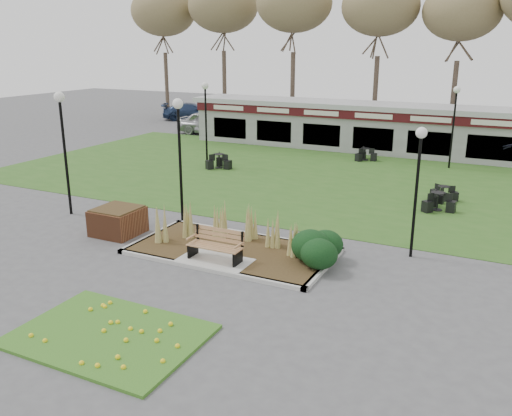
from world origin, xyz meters
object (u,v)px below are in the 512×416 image
at_px(bistro_set_b, 437,204).
at_px(car_black, 256,123).
at_px(bistro_set_c, 443,196).
at_px(lamp_post_mid_right, 419,164).
at_px(food_pavilion, 379,127).
at_px(lamp_post_far_right, 455,109).
at_px(lamp_post_far_left, 206,106).
at_px(brick_planter, 118,221).
at_px(bistro_set_d, 365,156).
at_px(lamp_post_near_left, 62,126).
at_px(lamp_post_mid_left, 179,133).
at_px(car_silver, 210,123).
at_px(park_bench, 216,245).
at_px(car_blue, 192,112).
at_px(bistro_set_a, 219,163).

xyz_separation_m(bistro_set_b, car_black, (-15.24, 14.62, 0.46)).
bearing_deg(bistro_set_c, lamp_post_mid_right, -89.98).
height_order(food_pavilion, lamp_post_far_right, lamp_post_far_right).
bearing_deg(car_black, lamp_post_mid_right, -143.02).
height_order(lamp_post_far_right, lamp_post_far_left, lamp_post_far_left).
relative_size(brick_planter, lamp_post_mid_right, 0.37).
bearing_deg(food_pavilion, bistro_set_d, -89.86).
height_order(lamp_post_near_left, lamp_post_mid_left, lamp_post_near_left).
distance_m(brick_planter, lamp_post_mid_right, 10.18).
xyz_separation_m(lamp_post_far_right, car_silver, (-17.17, 4.00, -2.30)).
distance_m(bistro_set_b, bistro_set_c, 1.48).
distance_m(park_bench, bistro_set_c, 11.27).
bearing_deg(lamp_post_far_left, food_pavilion, 48.41).
distance_m(lamp_post_far_right, car_blue, 24.86).
bearing_deg(lamp_post_mid_left, brick_planter, -118.61).
relative_size(bistro_set_c, car_silver, 0.25).
distance_m(food_pavilion, bistro_set_b, 12.39).
relative_size(food_pavilion, bistro_set_d, 19.03).
bearing_deg(lamp_post_mid_right, car_silver, 135.25).
xyz_separation_m(lamp_post_mid_left, bistro_set_c, (8.39, 7.05, -3.07)).
bearing_deg(bistro_set_d, lamp_post_mid_left, -103.11).
bearing_deg(car_blue, lamp_post_mid_right, -160.29).
height_order(brick_planter, food_pavilion, food_pavilion).
bearing_deg(brick_planter, lamp_post_far_right, 60.74).
bearing_deg(bistro_set_d, car_black, 147.49).
height_order(lamp_post_far_right, bistro_set_d, lamp_post_far_right).
xyz_separation_m(brick_planter, bistro_set_c, (9.59, 9.25, -0.24)).
bearing_deg(brick_planter, lamp_post_mid_right, 13.85).
bearing_deg(bistro_set_c, car_black, 139.27).
xyz_separation_m(lamp_post_far_left, bistro_set_b, (12.46, -2.97, -2.98)).
relative_size(brick_planter, bistro_set_d, 1.16).
bearing_deg(lamp_post_mid_left, park_bench, -42.69).
xyz_separation_m(bistro_set_c, bistro_set_d, (-5.18, 6.72, 0.02)).
distance_m(brick_planter, lamp_post_far_right, 18.53).
bearing_deg(car_blue, bistro_set_b, -152.94).
bearing_deg(brick_planter, car_blue, 117.73).
xyz_separation_m(park_bench, bistro_set_d, (0.01, 16.72, -0.34)).
xyz_separation_m(bistro_set_d, car_blue, (-18.08, 10.03, 0.47)).
distance_m(lamp_post_far_right, bistro_set_a, 12.60).
bearing_deg(lamp_post_far_right, bistro_set_c, -84.74).
distance_m(park_bench, lamp_post_far_left, 13.87).
bearing_deg(car_silver, bistro_set_a, -148.60).
relative_size(lamp_post_mid_left, bistro_set_c, 3.78).
xyz_separation_m(lamp_post_mid_left, car_black, (-6.88, 20.19, -2.59)).
height_order(lamp_post_near_left, lamp_post_far_right, lamp_post_near_left).
bearing_deg(bistro_set_b, lamp_post_mid_right, -89.76).
relative_size(park_bench, car_blue, 0.34).
xyz_separation_m(lamp_post_near_left, bistro_set_d, (7.59, 14.97, -3.18)).
xyz_separation_m(food_pavilion, car_blue, (-18.07, 7.04, -0.76)).
height_order(park_bench, lamp_post_mid_right, lamp_post_mid_right).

